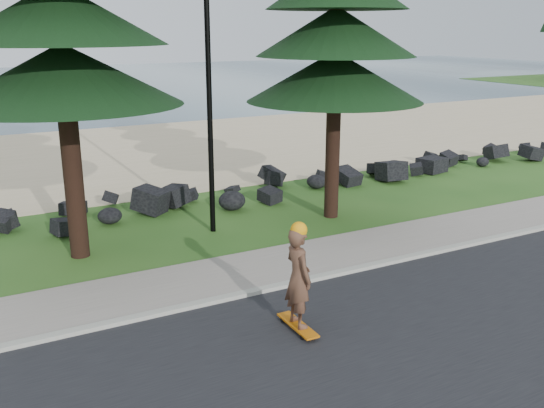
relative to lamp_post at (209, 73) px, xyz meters
name	(u,v)px	position (x,y,z in m)	size (l,w,h in m)	color
ground	(269,272)	(0.00, -3.20, -4.13)	(160.00, 160.00, 0.00)	#265219
road	(401,367)	(0.00, -7.70, -4.12)	(160.00, 7.00, 0.02)	black
kerb	(289,284)	(0.00, -4.10, -4.08)	(160.00, 0.20, 0.10)	#ADAB9C
sidewalk	(265,267)	(0.00, -3.00, -4.09)	(160.00, 2.00, 0.08)	gray
beach_sand	(109,155)	(0.00, 11.30, -4.13)	(160.00, 15.00, 0.01)	#C5B283
ocean	(13,86)	(0.00, 47.80, -4.13)	(160.00, 58.00, 0.01)	#32505F
seawall_boulders	(182,208)	(0.00, 2.40, -4.13)	(60.00, 2.40, 1.10)	black
lamp_post	(209,73)	(0.00, 0.00, 0.00)	(0.25, 0.14, 8.14)	black
skateboarder	(298,278)	(-0.83, -5.84, -3.11)	(0.44, 1.09, 2.03)	#C2630B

